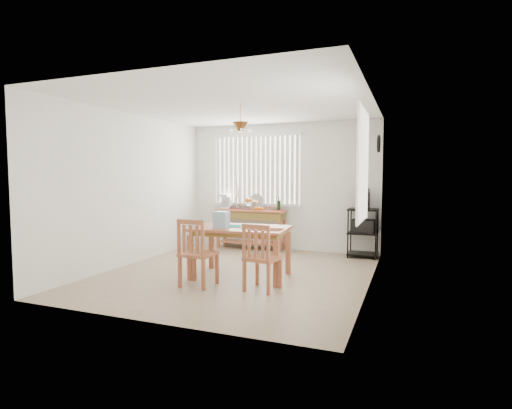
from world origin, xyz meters
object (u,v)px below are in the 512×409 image
at_px(dining_table, 241,233).
at_px(sideboard, 251,220).
at_px(chair_right, 261,258).
at_px(wire_cart, 363,228).
at_px(cart_items, 364,199).
at_px(chair_left, 197,253).

bearing_deg(dining_table, sideboard, 107.93).
height_order(dining_table, chair_right, chair_right).
bearing_deg(sideboard, wire_cart, -0.76).
relative_size(dining_table, chair_right, 1.64).
height_order(sideboard, chair_right, chair_right).
height_order(sideboard, wire_cart, wire_cart).
xyz_separation_m(cart_items, chair_right, (-1.01, -2.75, -0.65)).
distance_m(sideboard, cart_items, 2.32).
xyz_separation_m(cart_items, dining_table, (-1.56, -2.18, -0.42)).
relative_size(wire_cart, dining_table, 0.62).
height_order(sideboard, chair_left, chair_left).
distance_m(dining_table, chair_left, 0.81).
height_order(dining_table, chair_left, chair_left).
relative_size(cart_items, dining_table, 0.25).
bearing_deg(dining_table, chair_right, -46.52).
xyz_separation_m(sideboard, chair_left, (0.35, -2.90, -0.15)).
xyz_separation_m(wire_cart, chair_left, (-1.91, -2.87, -0.09)).
bearing_deg(cart_items, sideboard, 179.48).
xyz_separation_m(dining_table, chair_right, (0.54, -0.57, -0.23)).
relative_size(sideboard, chair_left, 1.55).
distance_m(sideboard, chair_right, 3.05).
relative_size(dining_table, chair_left, 1.57).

